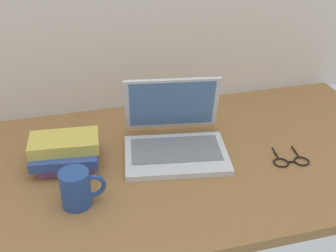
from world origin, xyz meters
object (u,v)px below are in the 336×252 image
coffee_mug (77,188)px  eyeglasses (291,161)px  laptop (175,137)px  book_stack (65,151)px

coffee_mug → eyeglasses: (0.63, 0.03, -0.05)m
coffee_mug → laptop: bearing=30.8°
laptop → eyeglasses: (0.32, -0.16, -0.04)m
eyeglasses → laptop: bearing=153.5°
laptop → book_stack: (-0.33, 0.00, 0.00)m
book_stack → laptop: bearing=-0.5°
book_stack → eyeglasses: bearing=-13.9°
laptop → eyeglasses: 0.36m
coffee_mug → eyeglasses: bearing=2.6°
laptop → coffee_mug: size_ratio=2.93×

